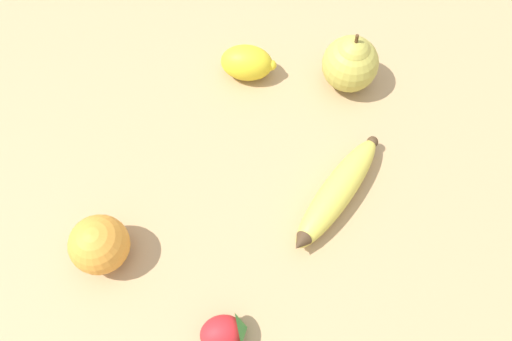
{
  "coord_description": "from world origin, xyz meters",
  "views": [
    {
      "loc": [
        0.13,
        0.23,
        0.63
      ],
      "look_at": [
        0.03,
        -0.06,
        0.03
      ],
      "focal_mm": 35.0,
      "sensor_mm": 36.0,
      "label": 1
    }
  ],
  "objects_px": {
    "strawberry": "(225,332)",
    "lemon": "(247,63)",
    "banana": "(337,192)",
    "pear": "(351,62)",
    "orange": "(99,245)"
  },
  "relations": [
    {
      "from": "orange",
      "to": "strawberry",
      "type": "relative_size",
      "value": 1.22
    },
    {
      "from": "pear",
      "to": "lemon",
      "type": "relative_size",
      "value": 1.08
    },
    {
      "from": "orange",
      "to": "banana",
      "type": "bearing_deg",
      "value": 174.56
    },
    {
      "from": "pear",
      "to": "strawberry",
      "type": "height_order",
      "value": "pear"
    },
    {
      "from": "banana",
      "to": "strawberry",
      "type": "bearing_deg",
      "value": -2.96
    },
    {
      "from": "strawberry",
      "to": "lemon",
      "type": "distance_m",
      "value": 0.39
    },
    {
      "from": "pear",
      "to": "lemon",
      "type": "height_order",
      "value": "pear"
    },
    {
      "from": "pear",
      "to": "orange",
      "type": "bearing_deg",
      "value": 19.68
    },
    {
      "from": "orange",
      "to": "strawberry",
      "type": "xyz_separation_m",
      "value": [
        -0.11,
        0.15,
        -0.02
      ]
    },
    {
      "from": "lemon",
      "to": "orange",
      "type": "bearing_deg",
      "value": 38.16
    },
    {
      "from": "strawberry",
      "to": "lemon",
      "type": "xyz_separation_m",
      "value": [
        -0.16,
        -0.36,
        0.01
      ]
    },
    {
      "from": "orange",
      "to": "pear",
      "type": "xyz_separation_m",
      "value": [
        -0.41,
        -0.15,
        0.01
      ]
    },
    {
      "from": "strawberry",
      "to": "lemon",
      "type": "relative_size",
      "value": 0.65
    },
    {
      "from": "banana",
      "to": "orange",
      "type": "relative_size",
      "value": 2.47
    },
    {
      "from": "banana",
      "to": "strawberry",
      "type": "xyz_separation_m",
      "value": [
        0.2,
        0.12,
        0.0
      ]
    }
  ]
}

